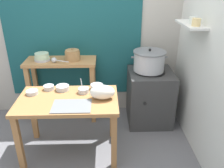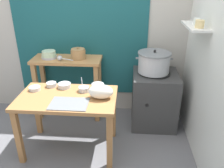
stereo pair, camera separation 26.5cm
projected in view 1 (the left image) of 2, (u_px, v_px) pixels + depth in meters
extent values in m
plane|color=slate|center=(82.00, 153.00, 2.80)|extent=(9.00, 9.00, 0.00)
cube|color=#B2ADA3|center=(91.00, 26.00, 3.25)|extent=(4.40, 0.10, 2.60)
cube|color=#195156|center=(72.00, 24.00, 3.17)|extent=(1.90, 0.02, 2.10)
cube|color=silver|center=(209.00, 42.00, 2.48)|extent=(0.10, 3.20, 2.60)
cube|color=silver|center=(191.00, 24.00, 2.59)|extent=(0.20, 0.56, 0.02)
cylinder|color=#E5C684|center=(196.00, 22.00, 2.43)|extent=(0.09, 0.09, 0.08)
cylinder|color=silver|center=(192.00, 20.00, 2.54)|extent=(0.07, 0.07, 0.08)
cube|color=#9E6B3D|center=(68.00, 100.00, 2.56)|extent=(1.10, 0.66, 0.04)
cube|color=#9E6B3D|center=(19.00, 144.00, 2.44)|extent=(0.06, 0.06, 0.68)
cube|color=#9E6B3D|center=(114.00, 142.00, 2.47)|extent=(0.06, 0.06, 0.68)
cube|color=#9E6B3D|center=(33.00, 115.00, 2.95)|extent=(0.06, 0.06, 0.68)
cube|color=#9E6B3D|center=(112.00, 114.00, 2.98)|extent=(0.06, 0.06, 0.68)
cube|color=#B27F4C|center=(61.00, 62.00, 3.17)|extent=(0.96, 0.40, 0.04)
cube|color=#B27F4C|center=(31.00, 96.00, 3.22)|extent=(0.06, 0.06, 0.86)
cube|color=#B27F4C|center=(93.00, 95.00, 3.24)|extent=(0.06, 0.06, 0.86)
cube|color=#B27F4C|center=(36.00, 87.00, 3.49)|extent=(0.06, 0.06, 0.86)
cube|color=#B27F4C|center=(94.00, 86.00, 3.51)|extent=(0.06, 0.06, 0.86)
cube|color=#383838|center=(150.00, 97.00, 3.30)|extent=(0.60, 0.60, 0.76)
cylinder|color=black|center=(152.00, 71.00, 3.14)|extent=(0.36, 0.36, 0.02)
cylinder|color=black|center=(145.00, 103.00, 3.00)|extent=(0.04, 0.02, 0.04)
cylinder|color=#B7BABF|center=(149.00, 62.00, 3.10)|extent=(0.41, 0.41, 0.25)
cylinder|color=slate|center=(150.00, 52.00, 3.04)|extent=(0.43, 0.43, 0.02)
sphere|color=black|center=(150.00, 50.00, 3.03)|extent=(0.04, 0.04, 0.04)
cube|color=slate|center=(133.00, 57.00, 3.07)|extent=(0.04, 0.02, 0.02)
cube|color=slate|center=(166.00, 57.00, 3.08)|extent=(0.04, 0.02, 0.02)
cylinder|color=#A37A4C|center=(73.00, 56.00, 3.15)|extent=(0.20, 0.20, 0.12)
cylinder|color=#A37A4C|center=(72.00, 51.00, 3.12)|extent=(0.18, 0.18, 0.02)
sphere|color=#A37A4C|center=(72.00, 49.00, 3.11)|extent=(0.02, 0.02, 0.02)
cylinder|color=#B7BABF|center=(42.00, 60.00, 3.14)|extent=(0.21, 0.21, 0.03)
cylinder|color=#B7D1AD|center=(42.00, 57.00, 3.13)|extent=(0.20, 0.20, 0.04)
cylinder|color=#B7D1AD|center=(42.00, 54.00, 3.11)|extent=(0.18, 0.18, 0.04)
sphere|color=#B7BABF|center=(54.00, 60.00, 3.06)|extent=(0.07, 0.07, 0.07)
cylinder|color=#B7BABF|center=(62.00, 61.00, 3.02)|extent=(0.17, 0.08, 0.01)
cube|color=slate|center=(72.00, 106.00, 2.40)|extent=(0.40, 0.28, 0.01)
ellipsoid|color=silver|center=(102.00, 92.00, 2.52)|extent=(0.27, 0.17, 0.16)
cylinder|color=#B7BABF|center=(32.00, 92.00, 2.64)|extent=(0.13, 0.13, 0.04)
cylinder|color=beige|center=(32.00, 91.00, 2.64)|extent=(0.11, 0.11, 0.01)
cylinder|color=#B7BABF|center=(84.00, 90.00, 2.67)|extent=(0.12, 0.12, 0.06)
cylinder|color=#BFB28C|center=(83.00, 89.00, 2.66)|extent=(0.11, 0.11, 0.01)
cylinder|color=#B7BABF|center=(82.00, 86.00, 2.64)|extent=(0.04, 0.07, 0.17)
cylinder|color=#B7BABF|center=(63.00, 88.00, 2.74)|extent=(0.15, 0.15, 0.05)
cylinder|color=beige|center=(62.00, 86.00, 2.73)|extent=(0.13, 0.13, 0.01)
cylinder|color=#B7BABF|center=(49.00, 87.00, 2.75)|extent=(0.12, 0.12, 0.05)
cylinder|color=brown|center=(49.00, 86.00, 2.74)|extent=(0.10, 0.10, 0.01)
cylinder|color=#B7BABF|center=(97.00, 87.00, 2.76)|extent=(0.15, 0.15, 0.06)
cylinder|color=#337238|center=(97.00, 85.00, 2.75)|extent=(0.13, 0.13, 0.01)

